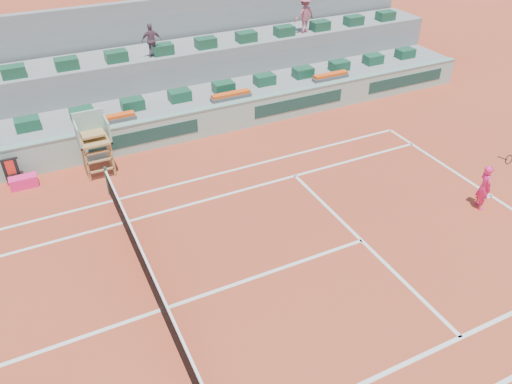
# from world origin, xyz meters

# --- Properties ---
(ground) EXTENTS (90.00, 90.00, 0.00)m
(ground) POSITION_xyz_m (0.00, 0.00, 0.00)
(ground) COLOR #A3361F
(ground) RESTS_ON ground
(seating_tier_lower) EXTENTS (36.00, 4.00, 1.20)m
(seating_tier_lower) POSITION_xyz_m (0.00, 10.70, 0.60)
(seating_tier_lower) COLOR gray
(seating_tier_lower) RESTS_ON ground
(seating_tier_upper) EXTENTS (36.00, 2.40, 2.60)m
(seating_tier_upper) POSITION_xyz_m (0.00, 12.30, 1.30)
(seating_tier_upper) COLOR gray
(seating_tier_upper) RESTS_ON ground
(stadium_back_wall) EXTENTS (36.00, 0.40, 4.40)m
(stadium_back_wall) POSITION_xyz_m (0.00, 13.90, 2.20)
(stadium_back_wall) COLOR gray
(stadium_back_wall) RESTS_ON ground
(player_bag) EXTENTS (0.94, 0.42, 0.42)m
(player_bag) POSITION_xyz_m (-2.62, 7.73, 0.21)
(player_bag) COLOR #FF2170
(player_bag) RESTS_ON ground
(spectator_mid) EXTENTS (0.86, 0.44, 1.41)m
(spectator_mid) POSITION_xyz_m (3.53, 11.54, 3.31)
(spectator_mid) COLOR #684551
(spectator_mid) RESTS_ON seating_tier_upper
(spectator_right) EXTENTS (1.21, 0.82, 1.73)m
(spectator_right) POSITION_xyz_m (11.09, 11.73, 3.47)
(spectator_right) COLOR #9F4F5C
(spectator_right) RESTS_ON seating_tier_upper
(court_lines) EXTENTS (23.89, 11.09, 0.01)m
(court_lines) POSITION_xyz_m (0.00, 0.00, 0.01)
(court_lines) COLOR silver
(court_lines) RESTS_ON ground
(tennis_net) EXTENTS (0.10, 11.97, 1.10)m
(tennis_net) POSITION_xyz_m (0.00, 0.00, 0.53)
(tennis_net) COLOR black
(tennis_net) RESTS_ON ground
(advertising_hoarding) EXTENTS (36.00, 0.34, 1.26)m
(advertising_hoarding) POSITION_xyz_m (0.02, 8.50, 0.63)
(advertising_hoarding) COLOR #8EB39F
(advertising_hoarding) RESTS_ON ground
(umpire_chair) EXTENTS (1.10, 0.90, 2.40)m
(umpire_chair) POSITION_xyz_m (0.00, 7.50, 1.54)
(umpire_chair) COLOR olive
(umpire_chair) RESTS_ON ground
(seat_row_lower) EXTENTS (32.90, 0.60, 0.44)m
(seat_row_lower) POSITION_xyz_m (0.00, 9.80, 1.42)
(seat_row_lower) COLOR #18482F
(seat_row_lower) RESTS_ON seating_tier_lower
(seat_row_upper) EXTENTS (32.90, 0.60, 0.44)m
(seat_row_upper) POSITION_xyz_m (0.00, 11.70, 2.82)
(seat_row_upper) COLOR #18482F
(seat_row_upper) RESTS_ON seating_tier_upper
(flower_planters) EXTENTS (26.80, 0.36, 0.28)m
(flower_planters) POSITION_xyz_m (-1.50, 9.00, 1.33)
(flower_planters) COLOR #535353
(flower_planters) RESTS_ON seating_tier_lower
(towel_rack) EXTENTS (0.63, 0.10, 1.03)m
(towel_rack) POSITION_xyz_m (-2.92, 8.11, 0.60)
(towel_rack) COLOR black
(towel_rack) RESTS_ON ground
(tennis_player) EXTENTS (0.56, 0.90, 2.28)m
(tennis_player) POSITION_xyz_m (11.00, -0.27, 0.81)
(tennis_player) COLOR #FF2170
(tennis_player) RESTS_ON ground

